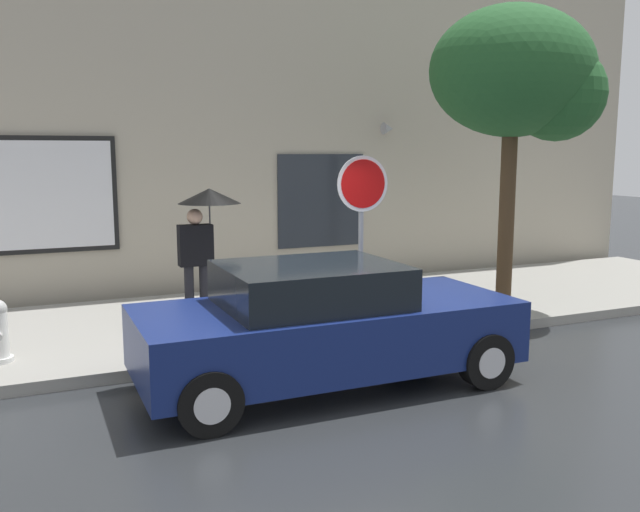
{
  "coord_description": "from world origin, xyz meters",
  "views": [
    {
      "loc": [
        -3.0,
        -6.76,
        2.66
      ],
      "look_at": [
        0.76,
        1.8,
        1.2
      ],
      "focal_mm": 37.87,
      "sensor_mm": 36.0,
      "label": 1
    }
  ],
  "objects_px": {
    "parked_car": "(324,326)",
    "street_tree": "(522,78)",
    "pedestrian_with_umbrella": "(204,219)",
    "stop_sign": "(362,209)"
  },
  "relations": [
    {
      "from": "parked_car",
      "to": "street_tree",
      "type": "bearing_deg",
      "value": 23.86
    },
    {
      "from": "parked_car",
      "to": "street_tree",
      "type": "distance_m",
      "value": 5.54
    },
    {
      "from": "parked_car",
      "to": "street_tree",
      "type": "height_order",
      "value": "street_tree"
    },
    {
      "from": "pedestrian_with_umbrella",
      "to": "stop_sign",
      "type": "distance_m",
      "value": 2.35
    },
    {
      "from": "stop_sign",
      "to": "parked_car",
      "type": "bearing_deg",
      "value": -130.15
    },
    {
      "from": "street_tree",
      "to": "stop_sign",
      "type": "xyz_separation_m",
      "value": [
        -3.01,
        -0.44,
        -1.91
      ]
    },
    {
      "from": "parked_car",
      "to": "street_tree",
      "type": "relative_size",
      "value": 0.9
    },
    {
      "from": "pedestrian_with_umbrella",
      "to": "street_tree",
      "type": "xyz_separation_m",
      "value": [
        4.84,
        -1.02,
        2.11
      ]
    },
    {
      "from": "stop_sign",
      "to": "street_tree",
      "type": "bearing_deg",
      "value": 8.34
    },
    {
      "from": "stop_sign",
      "to": "pedestrian_with_umbrella",
      "type": "bearing_deg",
      "value": 141.48
    }
  ]
}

